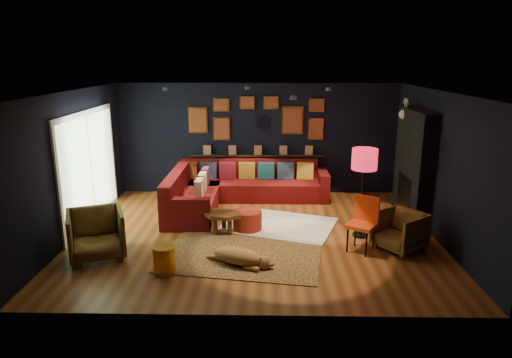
{
  "coord_description": "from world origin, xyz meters",
  "views": [
    {
      "loc": [
        0.18,
        -7.88,
        3.15
      ],
      "look_at": [
        0.01,
        0.3,
        0.98
      ],
      "focal_mm": 32.0,
      "sensor_mm": 36.0,
      "label": 1
    }
  ],
  "objects_px": {
    "orange_chair": "(364,219)",
    "dog": "(238,253)",
    "pouf": "(247,220)",
    "coffee_table": "(223,216)",
    "armchair_left": "(96,232)",
    "floor_lamp": "(364,163)",
    "armchair_right": "(400,229)",
    "sectional": "(230,190)",
    "gold_stool": "(164,260)"
  },
  "relations": [
    {
      "from": "orange_chair",
      "to": "dog",
      "type": "relative_size",
      "value": 0.81
    },
    {
      "from": "orange_chair",
      "to": "floor_lamp",
      "type": "bearing_deg",
      "value": 115.07
    },
    {
      "from": "coffee_table",
      "to": "armchair_right",
      "type": "relative_size",
      "value": 1.13
    },
    {
      "from": "coffee_table",
      "to": "armchair_left",
      "type": "distance_m",
      "value": 2.25
    },
    {
      "from": "orange_chair",
      "to": "armchair_right",
      "type": "bearing_deg",
      "value": 36.36
    },
    {
      "from": "coffee_table",
      "to": "orange_chair",
      "type": "xyz_separation_m",
      "value": [
        2.42,
        -0.72,
        0.23
      ]
    },
    {
      "from": "floor_lamp",
      "to": "dog",
      "type": "bearing_deg",
      "value": -150.21
    },
    {
      "from": "floor_lamp",
      "to": "orange_chair",
      "type": "bearing_deg",
      "value": -98.45
    },
    {
      "from": "armchair_left",
      "to": "armchair_right",
      "type": "relative_size",
      "value": 1.19
    },
    {
      "from": "armchair_left",
      "to": "orange_chair",
      "type": "relative_size",
      "value": 0.94
    },
    {
      "from": "armchair_left",
      "to": "orange_chair",
      "type": "height_order",
      "value": "orange_chair"
    },
    {
      "from": "pouf",
      "to": "gold_stool",
      "type": "relative_size",
      "value": 1.29
    },
    {
      "from": "armchair_right",
      "to": "dog",
      "type": "xyz_separation_m",
      "value": [
        -2.7,
        -0.66,
        -0.17
      ]
    },
    {
      "from": "floor_lamp",
      "to": "dog",
      "type": "height_order",
      "value": "floor_lamp"
    },
    {
      "from": "coffee_table",
      "to": "sectional",
      "type": "bearing_deg",
      "value": 90.47
    },
    {
      "from": "armchair_left",
      "to": "gold_stool",
      "type": "distance_m",
      "value": 1.35
    },
    {
      "from": "pouf",
      "to": "dog",
      "type": "xyz_separation_m",
      "value": [
        -0.09,
        -1.49,
        -0.01
      ]
    },
    {
      "from": "coffee_table",
      "to": "armchair_left",
      "type": "bearing_deg",
      "value": -150.24
    },
    {
      "from": "armchair_left",
      "to": "pouf",
      "type": "bearing_deg",
      "value": 4.93
    },
    {
      "from": "armchair_right",
      "to": "dog",
      "type": "relative_size",
      "value": 0.64
    },
    {
      "from": "sectional",
      "to": "coffee_table",
      "type": "bearing_deg",
      "value": -89.53
    },
    {
      "from": "armchair_left",
      "to": "gold_stool",
      "type": "bearing_deg",
      "value": -46.62
    },
    {
      "from": "sectional",
      "to": "armchair_right",
      "type": "distance_m",
      "value": 3.92
    },
    {
      "from": "orange_chair",
      "to": "dog",
      "type": "height_order",
      "value": "orange_chair"
    },
    {
      "from": "sectional",
      "to": "pouf",
      "type": "relative_size",
      "value": 6.24
    },
    {
      "from": "coffee_table",
      "to": "gold_stool",
      "type": "bearing_deg",
      "value": -114.02
    },
    {
      "from": "armchair_left",
      "to": "floor_lamp",
      "type": "bearing_deg",
      "value": -10.04
    },
    {
      "from": "sectional",
      "to": "gold_stool",
      "type": "xyz_separation_m",
      "value": [
        -0.72,
        -3.4,
        -0.11
      ]
    },
    {
      "from": "armchair_right",
      "to": "floor_lamp",
      "type": "xyz_separation_m",
      "value": [
        -0.53,
        0.58,
        1.0
      ]
    },
    {
      "from": "sectional",
      "to": "pouf",
      "type": "height_order",
      "value": "sectional"
    },
    {
      "from": "coffee_table",
      "to": "pouf",
      "type": "height_order",
      "value": "coffee_table"
    },
    {
      "from": "gold_stool",
      "to": "orange_chair",
      "type": "relative_size",
      "value": 0.46
    },
    {
      "from": "gold_stool",
      "to": "dog",
      "type": "distance_m",
      "value": 1.13
    },
    {
      "from": "sectional",
      "to": "armchair_left",
      "type": "relative_size",
      "value": 3.9
    },
    {
      "from": "pouf",
      "to": "orange_chair",
      "type": "xyz_separation_m",
      "value": [
        1.98,
        -0.86,
        0.34
      ]
    },
    {
      "from": "sectional",
      "to": "dog",
      "type": "relative_size",
      "value": 2.97
    },
    {
      "from": "armchair_left",
      "to": "floor_lamp",
      "type": "height_order",
      "value": "floor_lamp"
    },
    {
      "from": "pouf",
      "to": "orange_chair",
      "type": "bearing_deg",
      "value": -23.5
    },
    {
      "from": "coffee_table",
      "to": "armchair_right",
      "type": "height_order",
      "value": "armchair_right"
    },
    {
      "from": "pouf",
      "to": "dog",
      "type": "distance_m",
      "value": 1.49
    },
    {
      "from": "gold_stool",
      "to": "orange_chair",
      "type": "height_order",
      "value": "orange_chair"
    },
    {
      "from": "orange_chair",
      "to": "dog",
      "type": "distance_m",
      "value": 2.19
    },
    {
      "from": "coffee_table",
      "to": "armchair_left",
      "type": "xyz_separation_m",
      "value": [
        -1.95,
        -1.12,
        0.12
      ]
    },
    {
      "from": "pouf",
      "to": "coffee_table",
      "type": "bearing_deg",
      "value": -162.38
    },
    {
      "from": "armchair_left",
      "to": "dog",
      "type": "xyz_separation_m",
      "value": [
        2.3,
        -0.23,
        -0.24
      ]
    },
    {
      "from": "sectional",
      "to": "orange_chair",
      "type": "relative_size",
      "value": 3.68
    },
    {
      "from": "sectional",
      "to": "floor_lamp",
      "type": "height_order",
      "value": "floor_lamp"
    },
    {
      "from": "gold_stool",
      "to": "coffee_table",
      "type": "bearing_deg",
      "value": 65.98
    },
    {
      "from": "pouf",
      "to": "floor_lamp",
      "type": "bearing_deg",
      "value": -6.89
    },
    {
      "from": "armchair_right",
      "to": "floor_lamp",
      "type": "bearing_deg",
      "value": -174.12
    }
  ]
}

